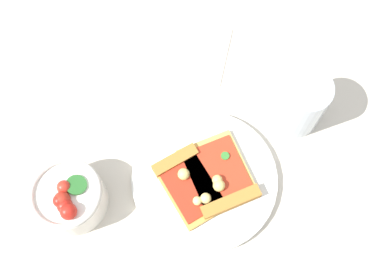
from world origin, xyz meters
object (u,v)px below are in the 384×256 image
at_px(pizza_slice_far, 188,182).
at_px(paper_napkin, 189,50).
at_px(salad_bowl, 69,198).
at_px(soda_glass, 299,104).
at_px(pizza_slice_near, 220,179).
at_px(plate, 204,181).

bearing_deg(pizza_slice_far, paper_napkin, 20.64).
distance_m(pizza_slice_far, salad_bowl, 0.19).
xyz_separation_m(salad_bowl, soda_glass, (0.28, -0.29, 0.01)).
distance_m(pizza_slice_near, salad_bowl, 0.24).
height_order(plate, pizza_slice_far, pizza_slice_far).
height_order(soda_glass, paper_napkin, soda_glass).
bearing_deg(plate, pizza_slice_near, -71.51).
distance_m(plate, pizza_slice_far, 0.03).
xyz_separation_m(pizza_slice_near, pizza_slice_far, (-0.02, 0.05, 0.00)).
distance_m(pizza_slice_near, pizza_slice_far, 0.05).
bearing_deg(pizza_slice_far, salad_bowl, 119.83).
relative_size(plate, salad_bowl, 2.15).
bearing_deg(pizza_slice_near, plate, 108.49).
bearing_deg(plate, salad_bowl, 120.17).
relative_size(plate, pizza_slice_far, 1.68).
relative_size(soda_glass, paper_napkin, 0.78).
bearing_deg(soda_glass, paper_napkin, 74.78).
height_order(plate, soda_glass, soda_glass).
xyz_separation_m(salad_bowl, paper_napkin, (0.33, -0.07, -0.03)).
relative_size(pizza_slice_near, soda_glass, 1.42).
bearing_deg(paper_napkin, pizza_slice_near, -147.90).
height_order(plate, pizza_slice_near, pizza_slice_near).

